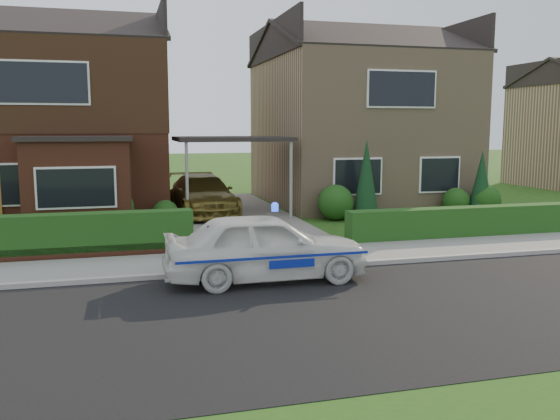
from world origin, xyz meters
name	(u,v)px	position (x,y,z in m)	size (l,w,h in m)	color
ground	(352,312)	(0.00, 0.00, 0.00)	(120.00, 120.00, 0.00)	#1D4713
road	(352,312)	(0.00, 0.00, 0.00)	(60.00, 6.00, 0.02)	black
kerb	(300,268)	(0.00, 3.05, 0.06)	(60.00, 0.16, 0.12)	#9E9993
sidewalk	(287,258)	(0.00, 4.10, 0.05)	(60.00, 2.00, 0.10)	slate
driveway	(233,215)	(0.00, 11.00, 0.06)	(3.80, 12.00, 0.12)	#666059
house_left	(58,107)	(-5.78, 13.90, 3.81)	(7.50, 9.53, 7.25)	brown
house_right	(357,113)	(5.80, 13.99, 3.66)	(7.50, 8.06, 7.25)	tan
carport_link	(232,140)	(0.00, 10.95, 2.66)	(3.80, 3.00, 2.77)	black
dwarf_wall	(30,256)	(-5.80, 5.30, 0.18)	(7.70, 0.25, 0.36)	brown
hedge_left	(31,262)	(-5.80, 5.45, 0.00)	(7.50, 0.55, 0.90)	#1A3811
hedge_right	(473,238)	(5.80, 5.35, 0.00)	(7.50, 0.55, 0.80)	#1A3811
shrub_left_mid	(112,209)	(-4.00, 9.30, 0.66)	(1.32, 1.32, 1.32)	#1A3811
shrub_left_near	(165,213)	(-2.40, 9.60, 0.42)	(0.84, 0.84, 0.84)	#1A3811
shrub_right_near	(336,202)	(3.20, 9.40, 0.60)	(1.20, 1.20, 1.20)	#1A3811
shrub_right_mid	(456,201)	(7.80, 9.50, 0.48)	(0.96, 0.96, 0.96)	#1A3811
shrub_right_far	(486,200)	(8.80, 9.20, 0.54)	(1.08, 1.08, 1.08)	#1A3811
conifer_a	(366,181)	(4.20, 9.20, 1.30)	(0.90, 0.90, 2.60)	black
conifer_b	(481,184)	(8.60, 9.20, 1.10)	(0.90, 0.90, 2.20)	black
police_car	(265,247)	(-0.93, 2.40, 0.70)	(3.77, 4.11, 1.56)	silver
driveway_car	(203,195)	(-1.00, 11.18, 0.79)	(1.87, 4.60, 1.33)	olive
potted_plant_b	(166,225)	(-2.50, 7.86, 0.34)	(0.38, 0.30, 0.69)	gray
potted_plant_c	(167,236)	(-2.63, 6.00, 0.35)	(0.39, 0.39, 0.70)	gray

